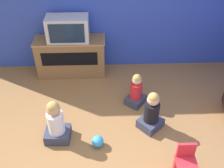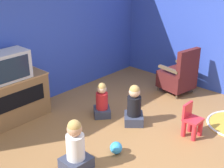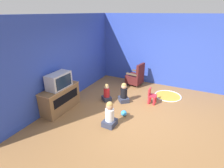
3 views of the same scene
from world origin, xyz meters
name	(u,v)px [view 1 (image 1 of 3)]	position (x,y,z in m)	size (l,w,h in m)	color
ground_plane	(121,165)	(0.00, 0.00, 0.00)	(30.00, 30.00, 0.00)	olive
tv_cabinet	(71,56)	(-0.84, 2.25, 0.39)	(1.33, 0.48, 0.75)	brown
television	(68,29)	(-0.84, 2.23, 0.98)	(0.76, 0.40, 0.46)	#B7B7BC
yellow_kid_chair	(185,165)	(0.81, -0.17, 0.22)	(0.26, 0.25, 0.52)	red
child_watching_left	(136,91)	(0.33, 1.27, 0.26)	(0.41, 0.41, 0.61)	#33384C
child_watching_center	(152,113)	(0.51, 0.71, 0.29)	(0.46, 0.46, 0.68)	#33384C
child_watching_right	(56,124)	(-0.91, 0.52, 0.31)	(0.38, 0.34, 0.72)	#33384C
toy_ball	(98,141)	(-0.32, 0.36, 0.09)	(0.18, 0.18, 0.18)	#3399E5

